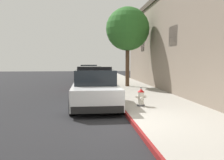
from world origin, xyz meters
name	(u,v)px	position (x,y,z in m)	size (l,w,h in m)	color
ground_plane	(44,90)	(-4.36, 10.00, -0.10)	(32.47, 60.00, 0.20)	#232326
sidewalk_pavement	(129,87)	(1.64, 10.00, 0.07)	(3.27, 60.00, 0.13)	#ADA89E
curb_painted_edge	(106,87)	(-0.04, 10.00, 0.07)	(0.08, 60.00, 0.13)	maroon
police_cruiser	(95,89)	(-1.07, 3.22, 0.74)	(1.94, 4.84, 1.68)	white
parked_car_silver_ahead	(89,78)	(-1.19, 10.24, 0.74)	(1.94, 4.84, 1.56)	maroon
parked_car_dark_far	(89,72)	(-1.12, 18.36, 0.74)	(1.94, 4.84, 1.56)	black
fire_hydrant	(141,97)	(0.75, 2.31, 0.48)	(0.44, 0.40, 0.76)	#4C4C51
street_tree	(128,29)	(1.54, 9.99, 4.19)	(3.08, 3.08, 5.62)	brown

